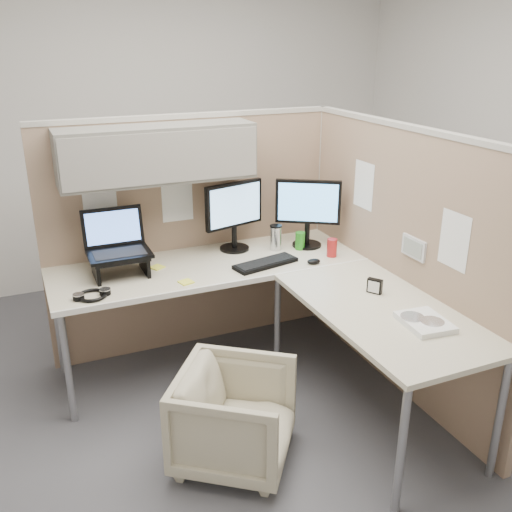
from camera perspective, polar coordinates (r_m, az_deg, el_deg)
name	(u,v)px	position (r m, az deg, el deg)	size (l,w,h in m)	color
ground	(257,401)	(3.60, 0.12, -14.30)	(4.50, 4.50, 0.00)	#424147
partition_back	(177,199)	(3.78, -7.94, 5.71)	(2.00, 0.36, 1.63)	#9C7E66
partition_right	(397,259)	(3.58, 13.90, -0.32)	(0.07, 2.03, 1.63)	#9C7E66
desk	(268,288)	(3.40, 1.21, -3.19)	(2.00, 1.98, 0.73)	beige
office_chair	(235,413)	(3.03, -2.13, -15.38)	(0.56, 0.52, 0.58)	beige
monitor_left	(234,211)	(3.81, -2.21, 4.55)	(0.43, 0.20, 0.47)	black
monitor_right	(308,208)	(3.89, 5.21, 4.83)	(0.39, 0.26, 0.47)	black
laptop_station	(118,251)	(3.54, -13.62, 0.50)	(0.37, 0.32, 0.39)	black
keyboard	(265,263)	(3.62, 0.95, -0.75)	(0.42, 0.14, 0.02)	black
mouse	(314,261)	(3.66, 5.79, -0.54)	(0.09, 0.06, 0.03)	black
travel_mug	(276,237)	(3.86, 1.99, 1.87)	(0.08, 0.08, 0.17)	silver
soda_can_green	(332,248)	(3.78, 7.60, 0.83)	(0.07, 0.07, 0.12)	#B21E1E
soda_can_silver	(300,241)	(3.89, 4.43, 1.53)	(0.07, 0.07, 0.12)	#268C1E
sticky_note_c	(157,267)	(3.63, -9.87, -1.11)	(0.08, 0.08, 0.01)	#EDF03F
sticky_note_a	(186,282)	(3.39, -7.01, -2.60)	(0.08, 0.08, 0.01)	#EDF03F
headphones	(92,295)	(3.30, -16.08, -3.77)	(0.21, 0.18, 0.03)	black
paper_stack	(425,322)	(3.00, 16.51, -6.36)	(0.23, 0.29, 0.03)	white
desk_clock	(375,286)	(3.29, 11.78, -2.96)	(0.07, 0.09, 0.08)	black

